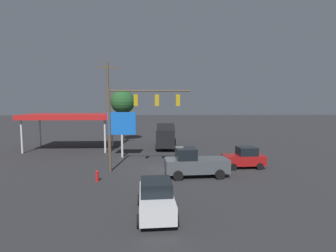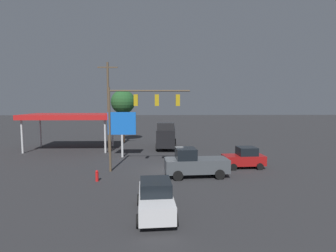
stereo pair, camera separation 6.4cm
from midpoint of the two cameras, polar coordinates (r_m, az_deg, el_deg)
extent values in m
plane|color=#2D2D30|center=(23.94, 0.07, -9.69)|extent=(200.00, 200.00, 0.00)
cylinder|color=brown|center=(23.58, -12.65, -0.83)|extent=(0.20, 0.20, 7.45)
cylinder|color=brown|center=(23.06, -4.11, 7.67)|extent=(7.06, 0.14, 0.14)
cube|color=#B79314|center=(23.12, -7.08, 5.60)|extent=(0.36, 0.28, 1.00)
sphere|color=#FF4141|center=(23.31, -7.05, 6.34)|extent=(0.22, 0.22, 0.22)
sphere|color=#392305|center=(23.31, -7.04, 5.60)|extent=(0.22, 0.22, 0.22)
sphere|color=black|center=(23.31, -7.03, 4.86)|extent=(0.22, 0.22, 0.22)
cube|color=#B79314|center=(23.03, -2.51, 5.64)|extent=(0.36, 0.28, 1.00)
sphere|color=#FF4141|center=(23.21, -2.50, 6.38)|extent=(0.22, 0.22, 0.22)
sphere|color=#392305|center=(23.21, -2.50, 5.63)|extent=(0.22, 0.22, 0.22)
sphere|color=black|center=(23.21, -2.50, 4.89)|extent=(0.22, 0.22, 0.22)
cube|color=#B79314|center=(23.07, 2.08, 5.64)|extent=(0.36, 0.28, 1.00)
sphere|color=#FF4141|center=(23.26, 2.05, 6.37)|extent=(0.22, 0.22, 0.22)
sphere|color=#392305|center=(23.26, 2.05, 5.64)|extent=(0.22, 0.22, 0.22)
sphere|color=black|center=(23.26, 2.05, 4.90)|extent=(0.22, 0.22, 0.22)
cylinder|color=brown|center=(32.67, -12.93, 3.87)|extent=(0.26, 0.26, 10.91)
cube|color=brown|center=(32.92, -13.11, 12.34)|extent=(2.40, 0.14, 0.14)
cube|color=red|center=(36.05, -20.65, 1.99)|extent=(11.13, 6.02, 0.60)
cube|color=red|center=(38.92, -19.21, 2.25)|extent=(11.13, 0.06, 0.36)
cylinder|color=silver|center=(37.31, -12.09, -1.26)|extent=(0.24, 0.24, 4.03)
cylinder|color=silver|center=(40.30, -26.13, -1.20)|extent=(0.24, 0.24, 4.03)
cylinder|color=silver|center=(32.62, -13.61, -2.22)|extent=(0.24, 0.24, 4.03)
cylinder|color=silver|center=(35.99, -29.28, -2.05)|extent=(0.24, 0.24, 4.03)
cylinder|color=silver|center=(29.62, -10.04, -1.89)|extent=(0.24, 0.24, 5.05)
cube|color=blue|center=(29.49, -10.08, 0.57)|extent=(3.10, 0.24, 2.50)
cube|color=black|center=(29.61, -10.05, 0.59)|extent=(2.17, 0.04, 0.88)
cube|color=maroon|center=(25.77, 16.02, -7.08)|extent=(3.89, 1.90, 0.90)
cube|color=black|center=(25.71, 16.69, -5.24)|extent=(1.78, 1.65, 0.76)
cylinder|color=black|center=(24.66, 14.00, -8.66)|extent=(0.63, 0.25, 0.62)
cylinder|color=black|center=(26.26, 12.77, -7.78)|extent=(0.63, 0.25, 0.62)
cylinder|color=black|center=(25.55, 19.31, -8.31)|extent=(0.63, 0.25, 0.62)
cylinder|color=black|center=(27.10, 17.80, -7.49)|extent=(0.63, 0.25, 0.62)
cube|color=black|center=(35.17, -0.42, -2.24)|extent=(2.69, 6.92, 2.20)
cube|color=black|center=(32.91, -0.55, -0.05)|extent=(2.22, 1.92, 0.90)
cylinder|color=black|center=(33.13, 1.48, -4.64)|extent=(0.27, 0.97, 0.96)
cylinder|color=black|center=(33.21, -2.57, -4.61)|extent=(0.27, 0.97, 0.96)
cylinder|color=black|center=(37.49, 1.49, -3.47)|extent=(0.27, 0.97, 0.96)
cylinder|color=black|center=(37.56, -2.09, -3.46)|extent=(0.27, 0.97, 0.96)
cube|color=silver|center=(14.92, -2.74, -15.95)|extent=(2.10, 4.51, 0.90)
cube|color=black|center=(14.65, -2.75, -13.03)|extent=(1.79, 2.11, 0.70)
cylinder|color=black|center=(13.86, 1.63, -19.69)|extent=(0.26, 0.67, 0.66)
cylinder|color=black|center=(13.77, -6.47, -19.90)|extent=(0.26, 0.67, 0.66)
cylinder|color=black|center=(16.48, 0.32, -15.52)|extent=(0.26, 0.67, 0.66)
cylinder|color=black|center=(16.41, -6.33, -15.65)|extent=(0.26, 0.67, 0.66)
cube|color=#474C51|center=(22.05, 6.15, -8.48)|extent=(5.33, 2.38, 1.10)
cube|color=black|center=(21.66, 3.83, -6.00)|extent=(1.73, 1.95, 0.90)
cylinder|color=black|center=(20.93, 2.13, -10.76)|extent=(0.81, 0.28, 0.80)
cylinder|color=black|center=(22.88, 1.39, -9.36)|extent=(0.81, 0.28, 0.80)
cylinder|color=black|center=(21.65, 11.16, -10.31)|extent=(0.81, 0.28, 0.80)
cylinder|color=black|center=(23.54, 9.68, -9.02)|extent=(0.81, 0.28, 0.80)
cylinder|color=#4C331E|center=(40.88, -9.79, -0.03)|extent=(0.36, 0.36, 4.91)
sphere|color=#235628|center=(40.71, -9.87, 5.22)|extent=(3.68, 3.68, 3.68)
cylinder|color=red|center=(21.51, -15.26, -10.64)|extent=(0.24, 0.24, 0.70)
sphere|color=red|center=(21.40, -15.29, -9.56)|extent=(0.22, 0.22, 0.22)
camera|label=1|loc=(0.03, -90.07, -0.01)|focal=28.00mm
camera|label=2|loc=(0.03, 89.93, 0.01)|focal=28.00mm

